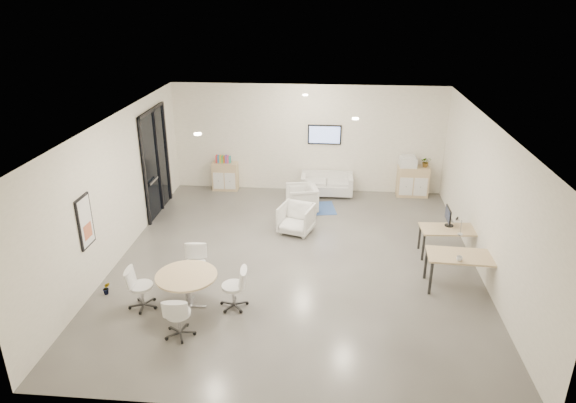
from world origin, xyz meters
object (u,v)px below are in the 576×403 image
(sideboard_left, at_px, (225,176))
(desk_rear, at_px, (450,231))
(loveseat, at_px, (327,185))
(armchair_left, at_px, (302,197))
(armchair_right, at_px, (296,217))
(round_table, at_px, (187,279))
(sideboard_right, at_px, (413,181))
(desk_front, at_px, (463,259))

(sideboard_left, xyz_separation_m, desk_rear, (5.94, -3.71, 0.19))
(loveseat, xyz_separation_m, armchair_left, (-0.67, -1.29, 0.10))
(sideboard_left, bearing_deg, desk_rear, -32.02)
(armchair_right, distance_m, round_table, 3.94)
(sideboard_right, height_order, desk_front, sideboard_right)
(armchair_right, xyz_separation_m, desk_front, (3.55, -2.30, 0.26))
(sideboard_right, distance_m, loveseat, 2.53)
(armchair_left, distance_m, round_table, 5.19)
(armchair_right, xyz_separation_m, round_table, (-1.83, -3.48, 0.22))
(round_table, bearing_deg, sideboard_right, 50.98)
(loveseat, bearing_deg, desk_rear, -51.78)
(sideboard_left, height_order, desk_rear, sideboard_left)
(armchair_left, height_order, desk_front, armchair_left)
(sideboard_left, xyz_separation_m, armchair_left, (2.42, -1.44, -0.02))
(sideboard_right, distance_m, desk_front, 5.09)
(sideboard_right, distance_m, armchair_left, 3.49)
(armchair_left, xyz_separation_m, round_table, (-1.88, -4.83, 0.22))
(desk_front, relative_size, round_table, 1.25)
(armchair_left, bearing_deg, desk_rear, 43.79)
(sideboard_right, xyz_separation_m, armchair_left, (-3.19, -1.42, -0.05))
(armchair_right, bearing_deg, round_table, -101.22)
(armchair_right, height_order, desk_front, armchair_right)
(loveseat, distance_m, desk_rear, 4.57)
(sideboard_right, xyz_separation_m, loveseat, (-2.52, -0.14, -0.14))
(loveseat, distance_m, armchair_left, 1.45)
(sideboard_left, distance_m, round_table, 6.30)
(sideboard_right, bearing_deg, desk_rear, -84.94)
(desk_rear, bearing_deg, armchair_right, 162.33)
(desk_rear, bearing_deg, desk_front, -93.96)
(sideboard_right, height_order, armchair_right, sideboard_right)
(loveseat, height_order, desk_rear, desk_rear)
(sideboard_right, bearing_deg, sideboard_left, 179.78)
(desk_rear, bearing_deg, round_table, -157.87)
(desk_rear, relative_size, desk_front, 0.92)
(round_table, bearing_deg, desk_rear, 25.41)
(loveseat, height_order, round_table, round_table)
(sideboard_left, bearing_deg, armchair_left, -30.79)
(round_table, bearing_deg, sideboard_left, 94.94)
(sideboard_left, height_order, armchair_right, sideboard_left)
(armchair_right, bearing_deg, sideboard_left, 146.81)
(loveseat, xyz_separation_m, desk_front, (2.83, -4.94, 0.36))
(sideboard_right, relative_size, round_table, 0.78)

